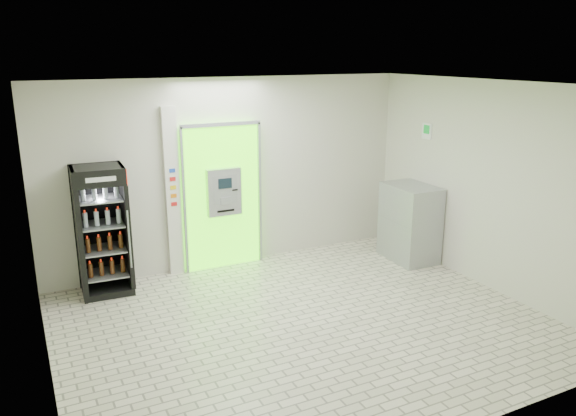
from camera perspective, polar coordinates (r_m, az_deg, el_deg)
ground at (r=7.35m, az=1.66°, el=-11.69°), size 6.00×6.00×0.00m
room_shell at (r=6.71m, az=1.79°, el=2.43°), size 6.00×6.00×6.00m
atm_assembly at (r=8.94m, az=-6.72°, el=1.27°), size 1.30×0.24×2.33m
pillar at (r=8.72m, az=-11.65°, el=1.56°), size 0.22×0.11×2.60m
beverage_cooler at (r=8.38m, az=-18.32°, el=-2.42°), size 0.73×0.68×1.85m
steel_cabinet at (r=9.52m, az=12.26°, el=-1.46°), size 0.67×0.97×1.26m
exit_sign at (r=9.47m, az=13.93°, el=7.59°), size 0.02×0.22×0.26m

